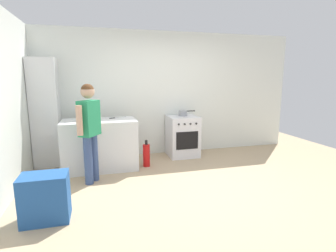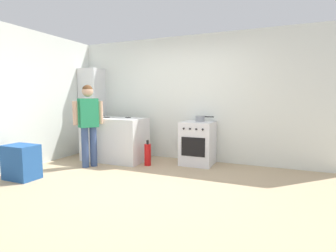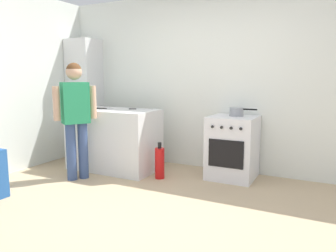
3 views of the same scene
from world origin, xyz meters
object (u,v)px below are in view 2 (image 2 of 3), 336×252
(person, at_px, (88,119))
(recycling_crate_lower, at_px, (22,170))
(knife_bread, at_px, (133,118))
(fire_extinguisher, at_px, (148,154))
(oven_left, at_px, (198,143))
(pot, at_px, (200,119))
(larder_cabinet, at_px, (93,111))
(knife_paring, at_px, (108,117))
(recycling_crate_upper, at_px, (21,154))
(knife_carving, at_px, (98,117))

(person, xyz_separation_m, recycling_crate_lower, (-0.50, -1.05, -0.78))
(knife_bread, height_order, fire_extinguisher, knife_bread)
(oven_left, distance_m, pot, 0.49)
(larder_cabinet, bearing_deg, oven_left, -2.20)
(knife_paring, xyz_separation_m, larder_cabinet, (-0.78, 0.45, 0.09))
(oven_left, bearing_deg, knife_paring, -169.39)
(pot, distance_m, recycling_crate_lower, 3.27)
(knife_paring, xyz_separation_m, recycling_crate_upper, (-0.48, -1.70, -0.49))
(recycling_crate_upper, bearing_deg, oven_left, 41.17)
(recycling_crate_upper, bearing_deg, recycling_crate_lower, 0.00)
(oven_left, height_order, knife_bread, knife_bread)
(knife_bread, distance_m, recycling_crate_upper, 2.17)
(pot, distance_m, knife_bread, 1.41)
(knife_paring, xyz_separation_m, recycling_crate_lower, (-0.48, -1.70, -0.77))
(larder_cabinet, bearing_deg, knife_paring, -30.09)
(knife_carving, distance_m, recycling_crate_lower, 1.82)
(person, distance_m, recycling_crate_upper, 1.27)
(knife_bread, bearing_deg, larder_cabinet, 167.44)
(pot, height_order, knife_bread, pot)
(fire_extinguisher, bearing_deg, pot, 31.37)
(person, height_order, recycling_crate_lower, person)
(fire_extinguisher, distance_m, recycling_crate_upper, 2.17)
(knife_carving, bearing_deg, pot, 13.13)
(knife_carving, relative_size, fire_extinguisher, 0.65)
(oven_left, relative_size, larder_cabinet, 0.42)
(pot, distance_m, person, 2.16)
(knife_bread, height_order, recycling_crate_lower, knife_bread)
(pot, relative_size, knife_bread, 1.12)
(pot, distance_m, recycling_crate_upper, 3.22)
(fire_extinguisher, height_order, recycling_crate_upper, recycling_crate_upper)
(knife_carving, distance_m, person, 0.62)
(fire_extinguisher, bearing_deg, person, -151.83)
(recycling_crate_lower, bearing_deg, fire_extinguisher, 46.82)
(fire_extinguisher, bearing_deg, knife_paring, 172.72)
(person, bearing_deg, recycling_crate_upper, -115.43)
(oven_left, bearing_deg, knife_carving, -168.47)
(recycling_crate_upper, bearing_deg, person, 64.57)
(knife_paring, height_order, person, person)
(pot, xyz_separation_m, recycling_crate_lower, (-2.37, -2.12, -0.77))
(knife_paring, height_order, recycling_crate_upper, knife_paring)
(knife_carving, distance_m, recycling_crate_upper, 1.72)
(knife_carving, bearing_deg, knife_bread, 18.30)
(knife_bread, relative_size, larder_cabinet, 0.17)
(knife_carving, bearing_deg, person, -67.19)
(knife_bread, distance_m, knife_paring, 0.53)
(person, bearing_deg, fire_extinguisher, 28.17)
(person, distance_m, recycling_crate_lower, 1.40)
(larder_cabinet, bearing_deg, fire_extinguisher, -18.05)
(person, bearing_deg, oven_left, 28.46)
(recycling_crate_lower, bearing_deg, oven_left, 41.17)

